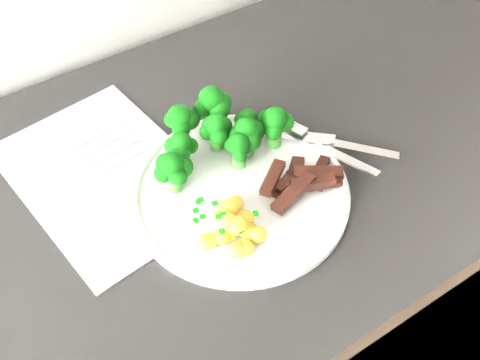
# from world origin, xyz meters

# --- Properties ---
(counter) EXTENTS (2.35, 0.59, 0.88)m
(counter) POSITION_xyz_m (0.02, 1.68, 0.44)
(counter) COLOR black
(counter) RESTS_ON ground
(recipe_paper) EXTENTS (0.24, 0.32, 0.00)m
(recipe_paper) POSITION_xyz_m (-0.20, 1.75, 0.88)
(recipe_paper) COLOR white
(recipe_paper) RESTS_ON counter
(plate) EXTENTS (0.28, 0.28, 0.02)m
(plate) POSITION_xyz_m (-0.07, 1.63, 0.89)
(plate) COLOR white
(plate) RESTS_ON counter
(broccoli) EXTENTS (0.20, 0.12, 0.08)m
(broccoli) POSITION_xyz_m (-0.06, 1.70, 0.93)
(broccoli) COLOR #327027
(broccoli) RESTS_ON plate
(potatoes) EXTENTS (0.08, 0.08, 0.04)m
(potatoes) POSITION_xyz_m (-0.11, 1.58, 0.91)
(potatoes) COLOR gold
(potatoes) RESTS_ON plate
(beef_strips) EXTENTS (0.12, 0.08, 0.03)m
(beef_strips) POSITION_xyz_m (0.00, 1.59, 0.90)
(beef_strips) COLOR black
(beef_strips) RESTS_ON plate
(fork) EXTENTS (0.06, 0.17, 0.02)m
(fork) POSITION_xyz_m (0.06, 1.62, 0.90)
(fork) COLOR silver
(fork) RESTS_ON plate
(knife) EXTENTS (0.15, 0.16, 0.02)m
(knife) POSITION_xyz_m (0.09, 1.62, 0.89)
(knife) COLOR silver
(knife) RESTS_ON plate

